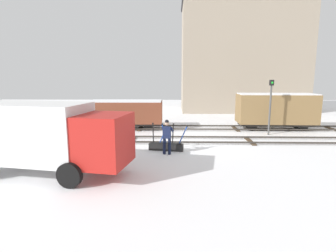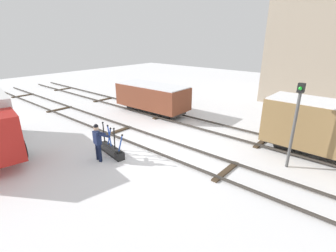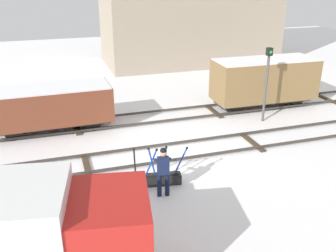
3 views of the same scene
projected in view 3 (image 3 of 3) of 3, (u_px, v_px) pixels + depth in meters
name	position (u px, v px, depth m)	size (l,w,h in m)	color
ground_plane	(175.00, 154.00, 15.43)	(60.00, 60.00, 0.00)	white
track_main_line	(175.00, 151.00, 15.39)	(44.00, 1.94, 0.18)	#38332D
track_siding_near	(149.00, 117.00, 18.92)	(44.00, 1.94, 0.18)	#38332D
switch_lever_frame	(155.00, 178.00, 13.14)	(2.04, 0.64, 1.45)	black
rail_worker	(163.00, 169.00, 12.25)	(0.61, 0.70, 1.74)	#111831
signal_post	(267.00, 77.00, 17.93)	(0.24, 0.32, 3.61)	#4C4C4C
freight_car_far_end	(51.00, 105.00, 17.22)	(5.40, 2.30, 2.09)	#2D2B28
freight_car_mid_siding	(264.00, 80.00, 20.19)	(5.50, 2.17, 2.61)	#2D2B28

